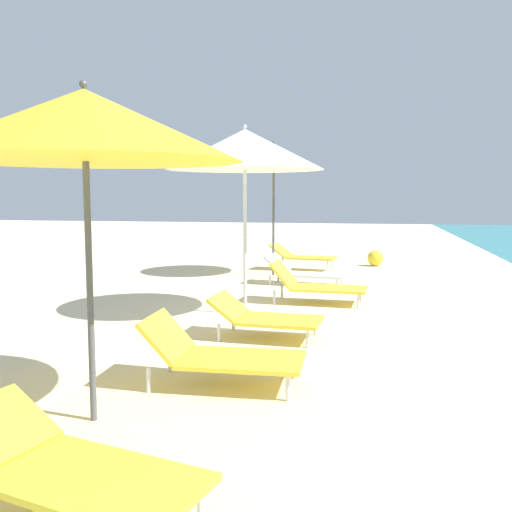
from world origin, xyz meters
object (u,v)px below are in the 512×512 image
(lounger_fourth_inland, at_px, (264,316))
(lounger_fourth_shoreside, at_px, (315,284))
(umbrella_third, at_px, (85,125))
(lounger_farthest_shoreside, at_px, (302,256))
(umbrella_fourth, at_px, (245,150))
(beach_ball, at_px, (375,258))
(lounger_third_shoreside, at_px, (219,353))
(lounger_farthest_inland, at_px, (304,272))
(lounger_third_inland, at_px, (65,466))
(umbrella_farthest, at_px, (274,157))

(lounger_fourth_inland, bearing_deg, lounger_fourth_shoreside, 83.76)
(umbrella_third, height_order, lounger_fourth_inland, umbrella_third)
(lounger_fourth_inland, relative_size, lounger_farthest_shoreside, 0.86)
(umbrella_fourth, bearing_deg, beach_ball, 73.20)
(umbrella_fourth, xyz_separation_m, beach_ball, (1.85, 6.14, -2.15))
(umbrella_third, distance_m, lounger_fourth_inland, 3.43)
(umbrella_third, distance_m, lounger_third_shoreside, 2.26)
(lounger_fourth_shoreside, bearing_deg, lounger_farthest_inland, 105.58)
(lounger_third_inland, distance_m, lounger_fourth_inland, 3.98)
(lounger_third_shoreside, relative_size, umbrella_farthest, 0.51)
(umbrella_fourth, distance_m, lounger_fourth_shoreside, 2.47)
(lounger_fourth_inland, height_order, umbrella_farthest, umbrella_farthest)
(lounger_fourth_inland, xyz_separation_m, lounger_farthest_shoreside, (-0.33, 6.26, 0.07))
(umbrella_fourth, height_order, beach_ball, umbrella_fourth)
(lounger_third_inland, xyz_separation_m, beach_ball, (1.62, 11.39, -0.11))
(lounger_fourth_shoreside, bearing_deg, umbrella_farthest, 114.86)
(lounger_third_inland, xyz_separation_m, lounger_fourth_inland, (0.30, 3.96, -0.04))
(umbrella_farthest, distance_m, lounger_farthest_shoreside, 2.43)
(umbrella_farthest, distance_m, lounger_farthest_inland, 2.67)
(lounger_third_shoreside, distance_m, umbrella_farthest, 7.46)
(umbrella_fourth, distance_m, beach_ball, 6.76)
(umbrella_third, distance_m, lounger_fourth_shoreside, 5.53)
(lounger_fourth_inland, xyz_separation_m, lounger_farthest_inland, (-0.04, 4.18, -0.01))
(lounger_third_inland, height_order, lounger_farthest_inland, lounger_farthest_inland)
(lounger_farthest_inland, bearing_deg, umbrella_fourth, -91.74)
(umbrella_farthest, bearing_deg, lounger_fourth_shoreside, -68.03)
(beach_ball, bearing_deg, lounger_farthest_inland, -112.74)
(lounger_fourth_inland, relative_size, lounger_farthest_inland, 0.84)
(umbrella_third, height_order, umbrella_fourth, umbrella_fourth)
(umbrella_third, relative_size, lounger_fourth_shoreside, 1.66)
(beach_ball, bearing_deg, umbrella_farthest, -135.92)
(lounger_third_shoreside, xyz_separation_m, beach_ball, (1.40, 9.16, -0.10))
(umbrella_fourth, relative_size, lounger_fourth_inland, 2.02)
(lounger_fourth_shoreside, height_order, umbrella_farthest, umbrella_farthest)
(lounger_farthest_shoreside, bearing_deg, lounger_fourth_inland, -78.77)
(lounger_third_shoreside, bearing_deg, lounger_fourth_shoreside, 81.65)
(umbrella_third, bearing_deg, beach_ball, 78.13)
(lounger_third_inland, relative_size, beach_ball, 4.20)
(lounger_farthest_inland, relative_size, beach_ball, 4.16)
(lounger_third_shoreside, height_order, lounger_third_inland, lounger_third_shoreside)
(lounger_third_inland, bearing_deg, lounger_farthest_inland, 102.24)
(lounger_fourth_inland, bearing_deg, lounger_third_shoreside, -89.80)
(lounger_third_shoreside, xyz_separation_m, lounger_fourth_shoreside, (0.45, 4.09, 0.01))
(lounger_third_inland, distance_m, umbrella_fourth, 5.64)
(lounger_farthest_shoreside, xyz_separation_m, beach_ball, (1.65, 1.17, -0.14))
(umbrella_third, height_order, lounger_fourth_shoreside, umbrella_third)
(lounger_farthest_shoreside, relative_size, lounger_farthest_inland, 0.97)
(lounger_fourth_inland, distance_m, lounger_farthest_inland, 4.18)
(lounger_third_shoreside, distance_m, lounger_fourth_inland, 1.74)
(lounger_third_shoreside, height_order, umbrella_fourth, umbrella_fourth)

